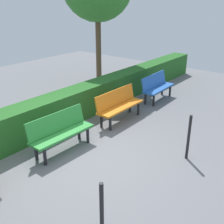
# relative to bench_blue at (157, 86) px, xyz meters

# --- Properties ---
(ground_plane) EXTENTS (18.02, 18.02, 0.00)m
(ground_plane) POSITION_rel_bench_blue_xyz_m (4.12, 0.62, -0.48)
(ground_plane) COLOR slate
(bench_blue) EXTENTS (1.49, 0.51, 0.86)m
(bench_blue) POSITION_rel_bench_blue_xyz_m (0.00, 0.00, 0.00)
(bench_blue) COLOR blue
(bench_blue) RESTS_ON ground_plane
(bench_orange) EXTENTS (1.62, 0.47, 0.86)m
(bench_orange) POSITION_rel_bench_blue_xyz_m (2.11, 0.02, 0.00)
(bench_orange) COLOR orange
(bench_orange) RESTS_ON ground_plane
(bench_green) EXTENTS (1.55, 0.52, 0.86)m
(bench_green) POSITION_rel_bench_blue_xyz_m (4.22, -0.01, 0.00)
(bench_green) COLOR #2D8C38
(bench_green) RESTS_ON ground_plane
(hedge_row) EXTENTS (14.02, 0.64, 0.87)m
(hedge_row) POSITION_rel_bench_blue_xyz_m (3.13, -1.02, -0.05)
(hedge_row) COLOR #266023
(hedge_row) RESTS_ON ground_plane
(railing_post_mid) EXTENTS (0.06, 0.06, 1.00)m
(railing_post_mid) POSITION_rel_bench_blue_xyz_m (2.80, 2.37, 0.02)
(railing_post_mid) COLOR black
(railing_post_mid) RESTS_ON ground_plane
(railing_post_far) EXTENTS (0.06, 0.06, 1.00)m
(railing_post_far) POSITION_rel_bench_blue_xyz_m (5.60, 2.37, 0.02)
(railing_post_far) COLOR black
(railing_post_far) RESTS_ON ground_plane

